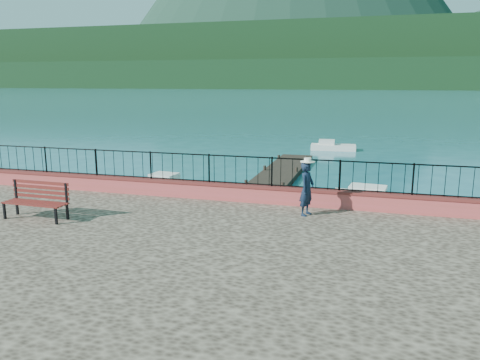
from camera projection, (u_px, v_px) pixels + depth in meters
The scene contains 12 objects.
ground at pixel (252, 282), 12.34m from camera, with size 2000.00×2000.00×0.00m, color #19596B.
parapet at pixel (280, 195), 15.51m from camera, with size 28.00×0.46×0.58m, color #BC444A.
railing at pixel (281, 173), 15.35m from camera, with size 27.00×0.05×0.95m, color black.
dock at pixel (273, 181), 24.13m from camera, with size 2.00×16.00×0.30m, color #2D231C.
far_forest at pixel (372, 74), 292.56m from camera, with size 900.00×60.00×18.00m, color black.
foothills at pixel (374, 58), 346.27m from camera, with size 900.00×120.00×44.00m, color black.
park_bench at pixel (37, 208), 13.79m from camera, with size 1.98×0.68×1.09m.
person at pixel (307, 189), 14.08m from camera, with size 0.60×0.39×1.64m, color #101D32.
hat at pixel (308, 160), 13.90m from camera, with size 0.44×0.44×0.12m, color silver.
boat_0 at pixel (174, 182), 22.68m from camera, with size 3.50×1.30×0.80m, color silver.
boat_1 at pixel (383, 196), 19.94m from camera, with size 4.34×1.30×0.80m, color silver.
boat_4 at pixel (333, 145), 35.77m from camera, with size 3.36×1.30×0.80m, color silver.
Camera 1 is at (2.86, -11.15, 5.21)m, focal length 35.00 mm.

